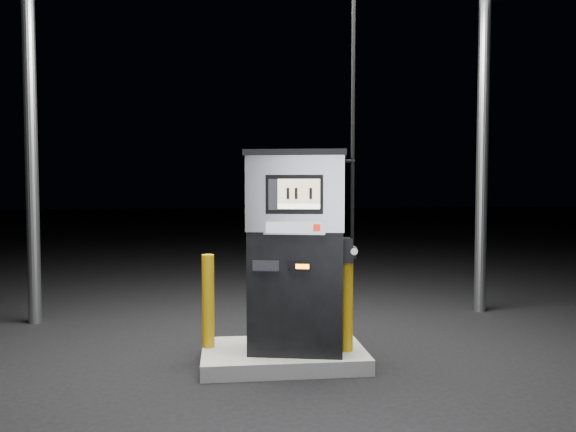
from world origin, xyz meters
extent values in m
plane|color=black|center=(0.00, 0.00, 0.00)|extent=(80.00, 80.00, 0.00)
cube|color=#61615C|center=(0.00, 0.00, 0.07)|extent=(1.60, 1.00, 0.15)
cylinder|color=gray|center=(-3.00, 2.00, 2.25)|extent=(0.16, 0.16, 4.50)
cylinder|color=gray|center=(3.00, 2.00, 2.25)|extent=(0.16, 0.16, 4.50)
cube|color=black|center=(0.12, -0.10, 0.74)|extent=(0.99, 0.70, 1.18)
cube|color=#AAABB1|center=(0.12, -0.10, 1.69)|extent=(1.01, 0.72, 0.71)
cube|color=black|center=(0.12, -0.10, 2.07)|extent=(1.05, 0.76, 0.06)
cube|color=black|center=(0.06, -0.37, 1.68)|extent=(0.52, 0.14, 0.36)
cube|color=tan|center=(0.10, -0.39, 1.71)|extent=(0.38, 0.08, 0.23)
cube|color=white|center=(0.10, -0.39, 1.57)|extent=(0.38, 0.08, 0.05)
cube|color=#AAABB1|center=(0.06, -0.37, 1.38)|extent=(0.56, 0.15, 0.13)
cube|color=#94979B|center=(0.06, -0.38, 1.38)|extent=(0.51, 0.11, 0.10)
cube|color=#B5180C|center=(0.26, -0.43, 1.38)|extent=(0.07, 0.02, 0.07)
cube|color=black|center=(0.11, -0.38, 1.02)|extent=(0.21, 0.06, 0.09)
cube|color=orange|center=(0.14, -0.39, 1.02)|extent=(0.12, 0.03, 0.04)
cube|color=black|center=(-0.20, -0.31, 1.02)|extent=(0.25, 0.07, 0.09)
cube|color=black|center=(0.61, -0.20, 1.14)|extent=(0.13, 0.19, 0.24)
cylinder|color=gray|center=(0.66, -0.22, 1.14)|extent=(0.11, 0.22, 0.07)
cylinder|color=black|center=(0.63, -0.26, 2.72)|extent=(0.04, 0.04, 2.93)
cylinder|color=#C4900A|center=(-0.74, 0.14, 0.61)|extent=(0.14, 0.14, 0.93)
cylinder|color=#C4900A|center=(0.61, -0.15, 0.63)|extent=(0.15, 0.15, 0.96)
camera|label=1|loc=(-0.58, -5.46, 1.75)|focal=35.00mm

